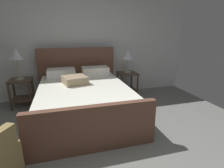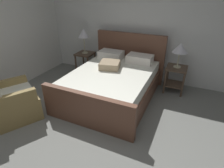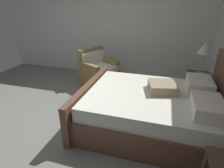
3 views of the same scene
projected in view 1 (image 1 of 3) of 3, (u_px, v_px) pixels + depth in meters
wall_back at (85, 39)px, 4.24m from camera, size 5.24×0.12×2.76m
bed at (83, 98)px, 3.32m from camera, size 1.74×2.20×1.20m
nightstand_right at (127, 80)px, 4.33m from camera, size 0.44×0.44×0.60m
table_lamp_right at (128, 55)px, 4.16m from camera, size 0.32×0.32×0.53m
nightstand_left at (21, 88)px, 3.71m from camera, size 0.44×0.44×0.60m
table_lamp_left at (16, 55)px, 3.52m from camera, size 0.27×0.27×0.63m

